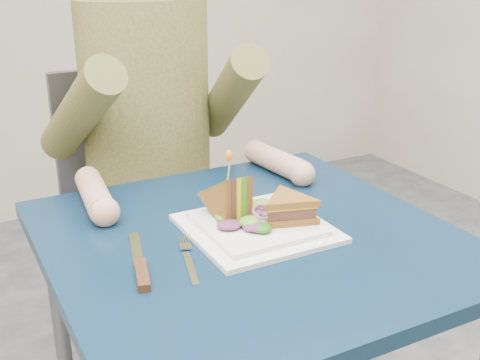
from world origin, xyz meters
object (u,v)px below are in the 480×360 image
chair (142,205)px  sandwich_flat (288,209)px  fork (189,260)px  table (251,271)px  sandwich_upright (229,200)px  diner (148,86)px  plate (257,226)px  knife (141,269)px

chair → sandwich_flat: (0.07, -0.68, 0.23)m
fork → table: bearing=16.4°
sandwich_upright → fork: (-0.13, -0.10, -0.05)m
diner → plate: 0.57m
table → knife: 0.25m
table → knife: bearing=-170.2°
table → fork: size_ratio=4.26×
chair → diner: diner is taller
table → diner: bearing=90.0°
chair → knife: chair is taller
table → knife: size_ratio=3.42×
plate → sandwich_upright: 0.07m
diner → fork: size_ratio=4.23×
sandwich_upright → knife: (-0.22, -0.09, -0.05)m
table → fork: 0.17m
chair → table: bearing=-90.0°
table → sandwich_flat: size_ratio=4.79×
chair → plate: chair is taller
chair → knife: 0.77m
sandwich_upright → knife: size_ratio=0.60×
table → sandwich_upright: size_ratio=5.72×
table → diner: size_ratio=1.01×
sandwich_flat → fork: sandwich_flat is taller
diner → plate: (0.02, -0.54, -0.18)m
diner → plate: bearing=-88.1°
plate → table: bearing=-152.0°
chair → sandwich_upright: bearing=-91.8°
table → chair: 0.67m
sandwich_upright → knife: sandwich_upright is taller
sandwich_upright → table: bearing=-70.9°
fork → plate: bearing=17.7°
sandwich_flat → knife: 0.31m
chair → knife: bearing=-108.4°
plate → fork: (-0.17, -0.05, -0.01)m
sandwich_flat → sandwich_upright: (-0.09, 0.07, 0.01)m
knife → sandwich_upright: bearing=23.8°
table → sandwich_flat: bearing=-12.2°
table → diner: (-0.00, 0.55, 0.26)m
plate → fork: 0.17m
sandwich_flat → diner: bearing=97.3°
plate → knife: size_ratio=1.19×
knife → fork: bearing=-2.0°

